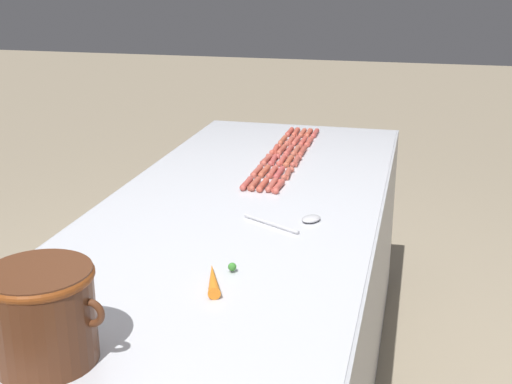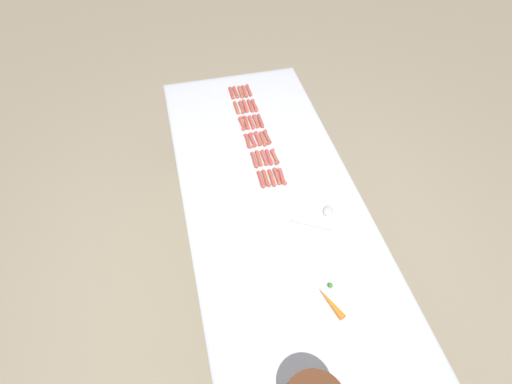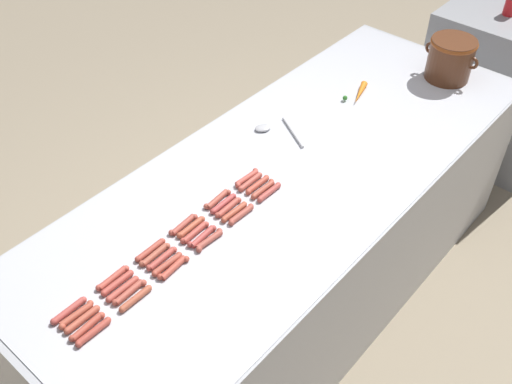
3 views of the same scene
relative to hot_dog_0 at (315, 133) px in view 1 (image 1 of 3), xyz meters
name	(u,v)px [view 1 (image 1 of 3)]	position (x,y,z in m)	size (l,w,h in m)	color
griddle_counter	(242,314)	(0.09, 1.02, -0.43)	(0.95, 2.48, 0.84)	#ADAFB5
hot_dog_0	(315,133)	(0.00, 0.00, 0.00)	(0.02, 0.13, 0.02)	#B64840
hot_dog_1	(309,142)	(0.00, 0.17, 0.00)	(0.03, 0.13, 0.02)	#B84B3D
hot_dog_2	(302,151)	(0.00, 0.34, 0.00)	(0.02, 0.13, 0.02)	#AC4738
hot_dog_3	(296,161)	(0.00, 0.50, 0.00)	(0.03, 0.13, 0.02)	#AA4B3E
hot_dog_4	(288,173)	(0.00, 0.67, 0.00)	(0.03, 0.13, 0.02)	#AD4F3F
hot_dog_5	(278,186)	(0.00, 0.84, 0.00)	(0.03, 0.13, 0.02)	#B94C40
hot_dog_6	(308,133)	(0.03, 0.01, 0.00)	(0.03, 0.13, 0.02)	#B44E3A
hot_dog_7	(303,141)	(0.03, 0.17, 0.00)	(0.02, 0.13, 0.02)	#B8483D
hot_dog_8	(296,151)	(0.03, 0.33, 0.00)	(0.03, 0.13, 0.02)	#AD533F
hot_dog_9	(289,161)	(0.03, 0.51, 0.00)	(0.02, 0.13, 0.02)	#B55238
hot_dog_10	(279,173)	(0.03, 0.67, 0.00)	(0.02, 0.13, 0.02)	#B44542
hot_dog_11	(272,185)	(0.03, 0.83, 0.00)	(0.02, 0.13, 0.02)	#AF4F42
hot_dog_12	(302,133)	(0.06, 0.01, 0.00)	(0.02, 0.13, 0.02)	#B9533E
hot_dog_13	(296,141)	(0.06, 0.17, 0.00)	(0.02, 0.13, 0.02)	#B94D40
hot_dog_14	(289,150)	(0.06, 0.34, 0.00)	(0.03, 0.13, 0.02)	#B6493F
hot_dog_15	(282,160)	(0.06, 0.50, 0.00)	(0.03, 0.13, 0.02)	#B84A3E
hot_dog_16	(272,172)	(0.06, 0.67, 0.00)	(0.03, 0.13, 0.02)	#B74E41
hot_dog_17	(263,185)	(0.06, 0.84, 0.00)	(0.02, 0.13, 0.02)	#B84B39
hot_dog_18	(296,132)	(0.09, 0.00, 0.00)	(0.03, 0.13, 0.02)	#B54A39
hot_dog_19	(290,141)	(0.09, 0.17, 0.00)	(0.03, 0.13, 0.02)	#B25040
hot_dog_20	(282,150)	(0.09, 0.33, 0.00)	(0.03, 0.13, 0.02)	#AD4A39
hot_dog_21	(274,160)	(0.09, 0.50, 0.00)	(0.03, 0.13, 0.02)	#B34640
hot_dog_22	(265,171)	(0.09, 0.67, 0.00)	(0.03, 0.13, 0.02)	#B25038
hot_dog_23	(255,184)	(0.09, 0.83, 0.00)	(0.03, 0.13, 0.02)	#AC4D3B
hot_dog_24	(290,132)	(0.12, 0.00, 0.00)	(0.02, 0.13, 0.02)	#B24638
hot_dog_25	(283,140)	(0.12, 0.17, 0.00)	(0.02, 0.13, 0.02)	#B15239
hot_dog_26	(275,149)	(0.12, 0.34, 0.00)	(0.03, 0.13, 0.02)	#B84A3A
hot_dog_27	(266,160)	(0.12, 0.50, 0.00)	(0.03, 0.13, 0.02)	#AC4E40
hot_dog_28	(257,171)	(0.12, 0.67, 0.00)	(0.03, 0.13, 0.02)	#AE4E3F
hot_dog_29	(247,183)	(0.12, 0.83, 0.00)	(0.02, 0.13, 0.02)	#B14940
bean_pot	(42,311)	(0.23, 2.04, 0.10)	(0.27, 0.22, 0.20)	#562D19
serving_spoon	(298,220)	(-0.13, 1.15, 0.00)	(0.25, 0.17, 0.02)	#B7B7BC
carrot	(214,278)	(0.00, 1.63, 0.00)	(0.09, 0.18, 0.03)	orange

